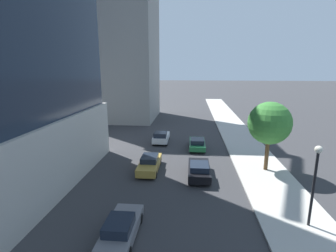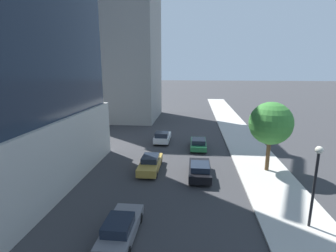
{
  "view_description": "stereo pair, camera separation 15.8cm",
  "coord_description": "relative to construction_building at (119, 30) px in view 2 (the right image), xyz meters",
  "views": [
    {
      "loc": [
        1.2,
        1.62,
        9.46
      ],
      "look_at": [
        -0.21,
        17.02,
        5.91
      ],
      "focal_mm": 27.21,
      "sensor_mm": 36.0,
      "label": 1
    },
    {
      "loc": [
        1.35,
        1.64,
        9.46
      ],
      "look_at": [
        -0.21,
        17.02,
        5.91
      ],
      "focal_mm": 27.21,
      "sensor_mm": 36.0,
      "label": 2
    }
  ],
  "objects": [
    {
      "name": "sidewalk",
      "position": [
        20.39,
        -29.13,
        -16.0
      ],
      "size": [
        4.74,
        120.0,
        0.15
      ],
      "primitive_type": "cube",
      "color": "#B2AFA8",
      "rests_on": "ground"
    },
    {
      "name": "construction_building",
      "position": [
        0.0,
        0.0,
        0.0
      ],
      "size": [
        14.68,
        23.61,
        36.09
      ],
      "color": "gray",
      "rests_on": "ground"
    },
    {
      "name": "street_lamp",
      "position": [
        20.9,
        -33.09,
        -12.57
      ],
      "size": [
        0.44,
        0.44,
        5.02
      ],
      "color": "black",
      "rests_on": "sidewalk"
    },
    {
      "name": "street_tree",
      "position": [
        20.74,
        -24.41,
        -11.49
      ],
      "size": [
        3.85,
        3.85,
        6.38
      ],
      "color": "brown",
      "rests_on": "sidewalk"
    },
    {
      "name": "car_green",
      "position": [
        14.48,
        -18.24,
        -15.42
      ],
      "size": [
        1.84,
        4.53,
        1.34
      ],
      "color": "#1E6638",
      "rests_on": "ground"
    },
    {
      "name": "car_gold",
      "position": [
        9.89,
        -25.26,
        -15.39
      ],
      "size": [
        1.76,
        4.8,
        1.41
      ],
      "color": "#AD8938",
      "rests_on": "ground"
    },
    {
      "name": "car_black",
      "position": [
        14.48,
        -26.44,
        -15.35
      ],
      "size": [
        1.88,
        4.48,
        1.44
      ],
      "color": "black",
      "rests_on": "ground"
    },
    {
      "name": "car_gray",
      "position": [
        9.89,
        -35.21,
        -15.4
      ],
      "size": [
        1.72,
        4.47,
        1.41
      ],
      "color": "slate",
      "rests_on": "ground"
    },
    {
      "name": "car_white",
      "position": [
        9.89,
        -16.12,
        -15.33
      ],
      "size": [
        1.88,
        4.05,
        1.53
      ],
      "color": "silver",
      "rests_on": "ground"
    }
  ]
}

